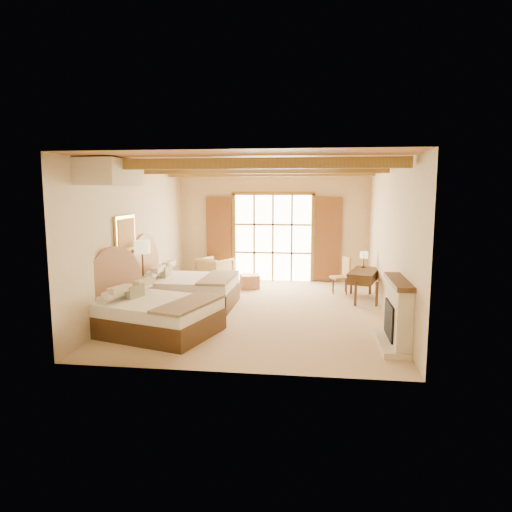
% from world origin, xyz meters
% --- Properties ---
extents(floor, '(7.00, 7.00, 0.00)m').
position_xyz_m(floor, '(0.00, 0.00, 0.00)').
color(floor, tan).
rests_on(floor, ground).
extents(wall_back, '(5.50, 0.00, 5.50)m').
position_xyz_m(wall_back, '(0.00, 3.50, 1.60)').
color(wall_back, beige).
rests_on(wall_back, ground).
extents(wall_left, '(0.00, 7.00, 7.00)m').
position_xyz_m(wall_left, '(-2.75, 0.00, 1.60)').
color(wall_left, beige).
rests_on(wall_left, ground).
extents(wall_right, '(0.00, 7.00, 7.00)m').
position_xyz_m(wall_right, '(2.75, 0.00, 1.60)').
color(wall_right, beige).
rests_on(wall_right, ground).
extents(ceiling, '(7.00, 7.00, 0.00)m').
position_xyz_m(ceiling, '(0.00, 0.00, 3.20)').
color(ceiling, '#B3703D').
rests_on(ceiling, ground).
extents(ceiling_beams, '(5.39, 4.60, 0.18)m').
position_xyz_m(ceiling_beams, '(0.00, 0.00, 3.08)').
color(ceiling_beams, olive).
rests_on(ceiling_beams, ceiling).
extents(french_doors, '(3.95, 0.08, 2.60)m').
position_xyz_m(french_doors, '(0.00, 3.44, 1.25)').
color(french_doors, white).
rests_on(french_doors, ground).
extents(fireplace, '(0.46, 1.40, 1.16)m').
position_xyz_m(fireplace, '(2.60, -2.00, 0.51)').
color(fireplace, beige).
rests_on(fireplace, ground).
extents(painting, '(0.06, 0.95, 0.75)m').
position_xyz_m(painting, '(-2.70, -0.75, 1.75)').
color(painting, '#E5B550').
rests_on(painting, wall_left).
extents(canopy_valance, '(0.70, 1.40, 0.45)m').
position_xyz_m(canopy_valance, '(-2.40, -2.00, 2.95)').
color(canopy_valance, '#EFE5BD').
rests_on(canopy_valance, ceiling).
extents(bed_near, '(2.51, 2.11, 1.38)m').
position_xyz_m(bed_near, '(-1.84, -1.84, 0.42)').
color(bed_near, '#442F18').
rests_on(bed_near, floor).
extents(bed_far, '(2.20, 1.71, 1.44)m').
position_xyz_m(bed_far, '(-1.85, 0.27, 0.43)').
color(bed_far, '#442F18').
rests_on(bed_far, floor).
extents(nightstand, '(0.59, 0.59, 0.67)m').
position_xyz_m(nightstand, '(-2.45, -1.07, 0.33)').
color(nightstand, '#442F18').
rests_on(nightstand, floor).
extents(floor_lamp, '(0.33, 0.33, 1.57)m').
position_xyz_m(floor_lamp, '(-2.50, -0.37, 1.33)').
color(floor_lamp, '#322815').
rests_on(floor_lamp, floor).
extents(armchair, '(1.12, 1.13, 0.77)m').
position_xyz_m(armchair, '(-1.57, 2.64, 0.39)').
color(armchair, tan).
rests_on(armchair, floor).
extents(ottoman, '(0.61, 0.61, 0.36)m').
position_xyz_m(ottoman, '(-0.53, 2.33, 0.18)').
color(ottoman, '#AF7C52').
rests_on(ottoman, floor).
extents(desk, '(0.91, 1.44, 0.72)m').
position_xyz_m(desk, '(2.40, 1.32, 0.39)').
color(desk, '#442F18').
rests_on(desk, floor).
extents(desk_chair, '(0.55, 0.53, 0.94)m').
position_xyz_m(desk_chair, '(1.89, 1.96, 0.29)').
color(desk_chair, '#A46C44').
rests_on(desk_chair, floor).
extents(desk_lamp, '(0.20, 0.20, 0.39)m').
position_xyz_m(desk_lamp, '(2.44, 1.78, 1.02)').
color(desk_lamp, '#322815').
rests_on(desk_lamp, desk).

